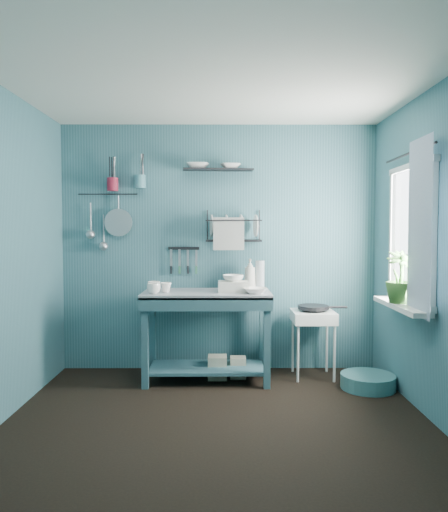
{
  "coord_description": "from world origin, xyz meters",
  "views": [
    {
      "loc": [
        0.03,
        -3.61,
        1.43
      ],
      "look_at": [
        0.05,
        0.85,
        1.2
      ],
      "focal_mm": 35.0,
      "sensor_mm": 36.0,
      "label": 1
    }
  ],
  "objects_px": {
    "work_counter": "(207,336)",
    "mug_mid": "(166,287)",
    "soap_bottle": "(250,274)",
    "storage_tin_small": "(238,367)",
    "floor_basin": "(368,381)",
    "water_bottle": "(260,275)",
    "mug_right": "(154,286)",
    "frying_pan": "(313,307)",
    "potted_plant": "(400,277)",
    "wash_tub": "(233,287)",
    "colander": "(118,222)",
    "hotplate_stand": "(313,344)",
    "utensil_cup_teal": "(140,182)",
    "dish_rack": "(234,226)",
    "mug_left": "(154,288)",
    "storage_tin_large": "(217,367)",
    "utensil_cup_magenta": "(113,184)"
  },
  "relations": [
    {
      "from": "work_counter",
      "to": "colander",
      "type": "xyz_separation_m",
      "value": [
        -0.91,
        0.36,
        1.08
      ]
    },
    {
      "from": "water_bottle",
      "to": "potted_plant",
      "type": "distance_m",
      "value": 1.37
    },
    {
      "from": "mug_mid",
      "to": "frying_pan",
      "type": "bearing_deg",
      "value": 6.82
    },
    {
      "from": "dish_rack",
      "to": "potted_plant",
      "type": "height_order",
      "value": "dish_rack"
    },
    {
      "from": "mug_left",
      "to": "storage_tin_large",
      "type": "height_order",
      "value": "mug_left"
    },
    {
      "from": "frying_pan",
      "to": "utensil_cup_magenta",
      "type": "bearing_deg",
      "value": 173.51
    },
    {
      "from": "soap_bottle",
      "to": "floor_basin",
      "type": "height_order",
      "value": "soap_bottle"
    },
    {
      "from": "mug_right",
      "to": "frying_pan",
      "type": "xyz_separation_m",
      "value": [
        1.53,
        0.11,
        -0.22
      ]
    },
    {
      "from": "soap_bottle",
      "to": "utensil_cup_magenta",
      "type": "distance_m",
      "value": 1.64
    },
    {
      "from": "work_counter",
      "to": "frying_pan",
      "type": "height_order",
      "value": "work_counter"
    },
    {
      "from": "hotplate_stand",
      "to": "mug_right",
      "type": "bearing_deg",
      "value": -171.53
    },
    {
      "from": "utensil_cup_teal",
      "to": "storage_tin_large",
      "type": "bearing_deg",
      "value": -20.1
    },
    {
      "from": "floor_basin",
      "to": "dish_rack",
      "type": "bearing_deg",
      "value": 155.55
    },
    {
      "from": "water_bottle",
      "to": "floor_basin",
      "type": "height_order",
      "value": "water_bottle"
    },
    {
      "from": "soap_bottle",
      "to": "storage_tin_small",
      "type": "xyz_separation_m",
      "value": [
        -0.12,
        -0.12,
        -0.9
      ]
    },
    {
      "from": "frying_pan",
      "to": "storage_tin_large",
      "type": "height_order",
      "value": "frying_pan"
    },
    {
      "from": "mug_right",
      "to": "potted_plant",
      "type": "relative_size",
      "value": 0.28
    },
    {
      "from": "water_bottle",
      "to": "colander",
      "type": "distance_m",
      "value": 1.52
    },
    {
      "from": "wash_tub",
      "to": "colander",
      "type": "xyz_separation_m",
      "value": [
        -1.16,
        0.38,
        0.61
      ]
    },
    {
      "from": "frying_pan",
      "to": "utensil_cup_teal",
      "type": "relative_size",
      "value": 2.31
    },
    {
      "from": "hotplate_stand",
      "to": "work_counter",
      "type": "bearing_deg",
      "value": -169.57
    },
    {
      "from": "frying_pan",
      "to": "mug_left",
      "type": "bearing_deg",
      "value": -169.92
    },
    {
      "from": "soap_bottle",
      "to": "mug_left",
      "type": "bearing_deg",
      "value": -158.2
    },
    {
      "from": "dish_rack",
      "to": "colander",
      "type": "height_order",
      "value": "colander"
    },
    {
      "from": "floor_basin",
      "to": "water_bottle",
      "type": "bearing_deg",
      "value": 152.89
    },
    {
      "from": "hotplate_stand",
      "to": "dish_rack",
      "type": "distance_m",
      "value": 1.4
    },
    {
      "from": "frying_pan",
      "to": "floor_basin",
      "type": "bearing_deg",
      "value": -40.66
    },
    {
      "from": "mug_mid",
      "to": "storage_tin_large",
      "type": "distance_m",
      "value": 0.93
    },
    {
      "from": "wash_tub",
      "to": "storage_tin_large",
      "type": "height_order",
      "value": "wash_tub"
    },
    {
      "from": "wash_tub",
      "to": "dish_rack",
      "type": "height_order",
      "value": "dish_rack"
    },
    {
      "from": "wash_tub",
      "to": "dish_rack",
      "type": "bearing_deg",
      "value": 88.18
    },
    {
      "from": "dish_rack",
      "to": "potted_plant",
      "type": "bearing_deg",
      "value": -33.69
    },
    {
      "from": "mug_left",
      "to": "soap_bottle",
      "type": "height_order",
      "value": "soap_bottle"
    },
    {
      "from": "water_bottle",
      "to": "mug_left",
      "type": "bearing_deg",
      "value": -159.19
    },
    {
      "from": "dish_rack",
      "to": "floor_basin",
      "type": "xyz_separation_m",
      "value": [
        1.2,
        -0.55,
        -1.41
      ]
    },
    {
      "from": "potted_plant",
      "to": "storage_tin_small",
      "type": "height_order",
      "value": "potted_plant"
    },
    {
      "from": "wash_tub",
      "to": "utensil_cup_teal",
      "type": "distance_m",
      "value": 1.42
    },
    {
      "from": "work_counter",
      "to": "mug_mid",
      "type": "relative_size",
      "value": 12.01
    },
    {
      "from": "water_bottle",
      "to": "storage_tin_large",
      "type": "bearing_deg",
      "value": -157.96
    },
    {
      "from": "work_counter",
      "to": "mug_right",
      "type": "bearing_deg",
      "value": 176.6
    },
    {
      "from": "potted_plant",
      "to": "floor_basin",
      "type": "xyz_separation_m",
      "value": [
        -0.15,
        0.34,
        -0.98
      ]
    },
    {
      "from": "dish_rack",
      "to": "utensil_cup_magenta",
      "type": "relative_size",
      "value": 4.23
    },
    {
      "from": "dish_rack",
      "to": "potted_plant",
      "type": "xyz_separation_m",
      "value": [
        1.36,
        -0.89,
        -0.43
      ]
    },
    {
      "from": "hotplate_stand",
      "to": "utensil_cup_magenta",
      "type": "xyz_separation_m",
      "value": [
        -1.98,
        0.23,
        1.57
      ]
    },
    {
      "from": "mug_right",
      "to": "storage_tin_small",
      "type": "height_order",
      "value": "mug_right"
    },
    {
      "from": "mug_right",
      "to": "floor_basin",
      "type": "xyz_separation_m",
      "value": [
        1.96,
        -0.26,
        -0.83
      ]
    },
    {
      "from": "work_counter",
      "to": "potted_plant",
      "type": "relative_size",
      "value": 2.77
    },
    {
      "from": "water_bottle",
      "to": "work_counter",
      "type": "bearing_deg",
      "value": -157.07
    },
    {
      "from": "soap_bottle",
      "to": "potted_plant",
      "type": "xyz_separation_m",
      "value": [
        1.2,
        -0.81,
        0.05
      ]
    },
    {
      "from": "work_counter",
      "to": "mug_mid",
      "type": "distance_m",
      "value": 0.61
    }
  ]
}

